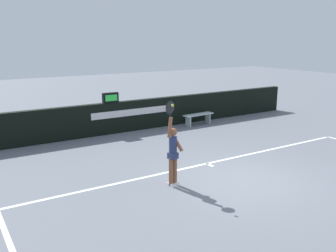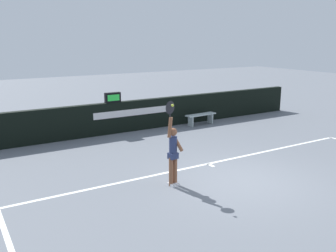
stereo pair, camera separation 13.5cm
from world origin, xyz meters
The scene contains 7 objects.
ground_plane centered at (0.00, 0.00, 0.00)m, with size 60.00×60.00×0.00m, color slate.
court_lines centered at (0.00, -1.04, 0.00)m, with size 12.11×5.51×0.00m.
back_wall centered at (0.00, 6.66, 0.64)m, with size 17.00×0.27×1.27m.
speed_display centered at (-0.99, 6.66, 1.47)m, with size 0.65×0.18×0.40m.
tennis_player centered at (-1.83, 0.75, 0.93)m, with size 0.44×0.41×2.29m.
tennis_ball centered at (-1.99, 0.51, 2.20)m, with size 0.07×0.07×0.07m.
courtside_bench_near centered at (2.93, 6.04, 0.37)m, with size 1.52×0.46×0.49m.
Camera 2 is at (-6.68, -7.04, 3.81)m, focal length 39.67 mm.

